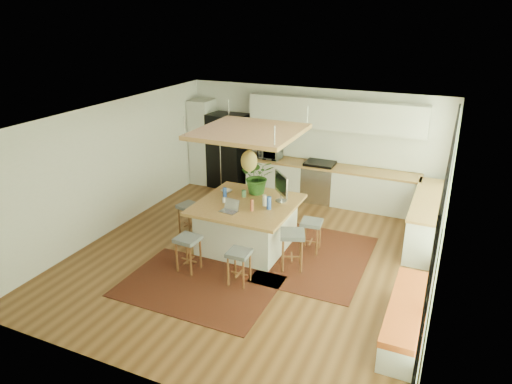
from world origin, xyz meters
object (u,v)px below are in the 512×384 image
at_px(stool_right_front, 292,251).
at_px(stool_left_side, 189,217).
at_px(stool_near_right, 239,265).
at_px(island_plant, 258,180).
at_px(stool_right_back, 311,235).
at_px(fridge, 229,153).
at_px(island, 247,225).
at_px(monitor, 281,189).
at_px(stool_near_left, 189,253).
at_px(laptop, 229,206).
at_px(microwave, 270,151).

distance_m(stool_right_front, stool_left_side, 2.51).
bearing_deg(stool_near_right, island_plant, 104.29).
bearing_deg(stool_right_back, island_plant, 167.91).
height_order(fridge, stool_right_front, fridge).
bearing_deg(island, monitor, 31.48).
distance_m(fridge, stool_right_back, 4.08).
bearing_deg(stool_right_back, stool_right_front, -99.34).
bearing_deg(stool_near_left, laptop, 60.57).
relative_size(stool_right_front, microwave, 1.30).
distance_m(fridge, stool_near_right, 4.83).
distance_m(microwave, island_plant, 2.39).
bearing_deg(microwave, monitor, -61.88).
height_order(stool_right_back, laptop, laptop).
height_order(stool_near_left, island_plant, island_plant).
height_order(stool_right_front, microwave, microwave).
distance_m(stool_right_back, stool_left_side, 2.60).
bearing_deg(laptop, stool_near_right, -44.57).
bearing_deg(stool_right_front, monitor, 123.97).
height_order(monitor, island_plant, island_plant).
bearing_deg(stool_left_side, monitor, 9.33).
bearing_deg(fridge, monitor, -39.74).
distance_m(stool_right_front, monitor, 1.27).
height_order(stool_left_side, monitor, monitor).
height_order(stool_left_side, microwave, microwave).
height_order(island, stool_near_right, island).
relative_size(stool_near_right, laptop, 1.87).
height_order(stool_right_front, stool_right_back, stool_right_front).
bearing_deg(stool_right_back, microwave, 126.92).
height_order(microwave, island_plant, island_plant).
distance_m(stool_right_front, stool_right_back, 0.76).
distance_m(stool_near_left, monitor, 2.15).
distance_m(island, stool_right_front, 1.19).
bearing_deg(laptop, microwave, 108.01).
bearing_deg(stool_right_back, stool_near_right, -115.58).
bearing_deg(stool_near_right, island, 109.40).
distance_m(stool_near_right, microwave, 4.39).
xyz_separation_m(laptop, island_plant, (0.11, 1.09, 0.16)).
bearing_deg(stool_left_side, stool_near_right, -36.27).
xyz_separation_m(stool_near_right, laptop, (-0.59, 0.79, 0.70)).
distance_m(stool_right_front, microwave, 3.84).
bearing_deg(stool_near_left, monitor, 55.15).
relative_size(stool_right_back, microwave, 1.16).
xyz_separation_m(monitor, microwave, (-1.27, 2.51, -0.07)).
xyz_separation_m(stool_left_side, monitor, (1.93, 0.32, 0.83)).
height_order(fridge, island, fridge).
xyz_separation_m(stool_left_side, island_plant, (1.34, 0.54, 0.86)).
bearing_deg(fridge, stool_near_left, -66.13).
relative_size(stool_right_back, monitor, 1.04).
relative_size(stool_near_left, stool_right_back, 1.03).
distance_m(island, monitor, 0.99).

